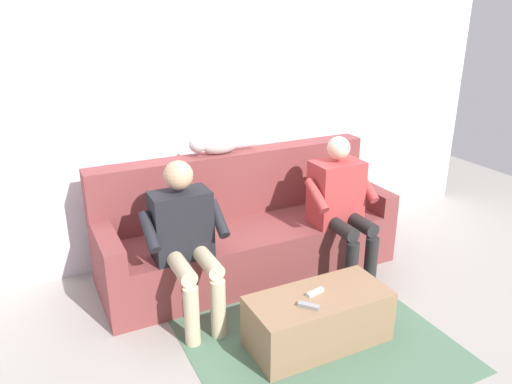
{
  "coord_description": "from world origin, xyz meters",
  "views": [
    {
      "loc": [
        1.53,
        3.12,
        2.05
      ],
      "look_at": [
        0.0,
        0.02,
        0.73
      ],
      "focal_mm": 34.89,
      "sensor_mm": 36.0,
      "label": 1
    }
  ],
  "objects_px": {
    "couch": "(246,231)",
    "remote_gray": "(309,306)",
    "coffee_table": "(318,319)",
    "person_left_seated": "(340,200)",
    "person_right_seated": "(185,235)",
    "remote_white": "(315,292)",
    "cat_on_backrest": "(214,144)"
  },
  "relations": [
    {
      "from": "person_left_seated",
      "to": "cat_on_backrest",
      "type": "distance_m",
      "value": 1.07
    },
    {
      "from": "person_right_seated",
      "to": "cat_on_backrest",
      "type": "relative_size",
      "value": 1.95
    },
    {
      "from": "person_left_seated",
      "to": "couch",
      "type": "bearing_deg",
      "value": -30.48
    },
    {
      "from": "person_left_seated",
      "to": "remote_gray",
      "type": "relative_size",
      "value": 8.66
    },
    {
      "from": "remote_white",
      "to": "remote_gray",
      "type": "bearing_deg",
      "value": -148.55
    },
    {
      "from": "person_right_seated",
      "to": "coffee_table",
      "type": "bearing_deg",
      "value": 133.62
    },
    {
      "from": "couch",
      "to": "remote_gray",
      "type": "relative_size",
      "value": 18.27
    },
    {
      "from": "couch",
      "to": "cat_on_backrest",
      "type": "relative_size",
      "value": 4.15
    },
    {
      "from": "couch",
      "to": "person_right_seated",
      "type": "bearing_deg",
      "value": 32.84
    },
    {
      "from": "couch",
      "to": "person_left_seated",
      "type": "height_order",
      "value": "person_left_seated"
    },
    {
      "from": "cat_on_backrest",
      "to": "person_left_seated",
      "type": "bearing_deg",
      "value": 143.78
    },
    {
      "from": "couch",
      "to": "person_right_seated",
      "type": "height_order",
      "value": "person_right_seated"
    },
    {
      "from": "person_right_seated",
      "to": "remote_white",
      "type": "bearing_deg",
      "value": 134.05
    },
    {
      "from": "couch",
      "to": "coffee_table",
      "type": "bearing_deg",
      "value": 90.0
    },
    {
      "from": "couch",
      "to": "coffee_table",
      "type": "distance_m",
      "value": 1.08
    },
    {
      "from": "person_left_seated",
      "to": "person_right_seated",
      "type": "distance_m",
      "value": 1.27
    },
    {
      "from": "person_right_seated",
      "to": "cat_on_backrest",
      "type": "height_order",
      "value": "cat_on_backrest"
    },
    {
      "from": "person_left_seated",
      "to": "remote_gray",
      "type": "xyz_separation_m",
      "value": [
        0.76,
        0.78,
        -0.26
      ]
    },
    {
      "from": "couch",
      "to": "remote_white",
      "type": "height_order",
      "value": "couch"
    },
    {
      "from": "remote_gray",
      "to": "coffee_table",
      "type": "bearing_deg",
      "value": -98.55
    },
    {
      "from": "coffee_table",
      "to": "remote_white",
      "type": "distance_m",
      "value": 0.19
    },
    {
      "from": "remote_white",
      "to": "couch",
      "type": "bearing_deg",
      "value": 77.18
    },
    {
      "from": "couch",
      "to": "remote_white",
      "type": "relative_size",
      "value": 18.64
    },
    {
      "from": "person_left_seated",
      "to": "person_right_seated",
      "type": "bearing_deg",
      "value": 1.63
    },
    {
      "from": "remote_gray",
      "to": "couch",
      "type": "bearing_deg",
      "value": -47.47
    },
    {
      "from": "coffee_table",
      "to": "remote_white",
      "type": "bearing_deg",
      "value": -59.22
    },
    {
      "from": "person_right_seated",
      "to": "remote_white",
      "type": "xyz_separation_m",
      "value": [
        -0.62,
        0.64,
        -0.25
      ]
    },
    {
      "from": "coffee_table",
      "to": "couch",
      "type": "bearing_deg",
      "value": -90.0
    },
    {
      "from": "cat_on_backrest",
      "to": "remote_gray",
      "type": "height_order",
      "value": "cat_on_backrest"
    },
    {
      "from": "cat_on_backrest",
      "to": "remote_white",
      "type": "bearing_deg",
      "value": 96.8
    },
    {
      "from": "remote_gray",
      "to": "cat_on_backrest",
      "type": "bearing_deg",
      "value": -39.55
    },
    {
      "from": "coffee_table",
      "to": "remote_white",
      "type": "xyz_separation_m",
      "value": [
        0.02,
        -0.03,
        0.19
      ]
    }
  ]
}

